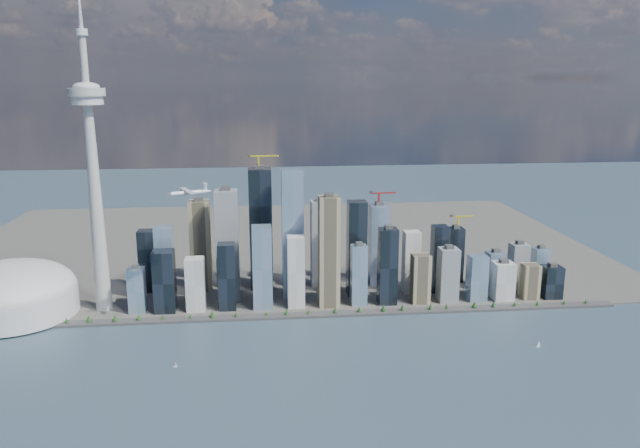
{
  "coord_description": "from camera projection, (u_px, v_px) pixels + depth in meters",
  "views": [
    {
      "loc": [
        -42.81,
        -694.78,
        375.77
      ],
      "look_at": [
        54.27,
        260.0,
        150.65
      ],
      "focal_mm": 35.0,
      "sensor_mm": 36.0,
      "label": 1
    }
  ],
  "objects": [
    {
      "name": "sailboat_west",
      "position": [
        176.0,
        365.0,
        829.98
      ],
      "size": [
        6.21,
        3.04,
        8.63
      ],
      "rotation": [
        0.0,
        0.0,
        -0.27
      ],
      "color": "white",
      "rests_on": "ground"
    },
    {
      "name": "land",
      "position": [
        277.0,
        244.0,
        1440.65
      ],
      "size": [
        1400.0,
        900.0,
        3.0
      ],
      "primitive_type": "cube",
      "color": "#4C4C47",
      "rests_on": "ground"
    },
    {
      "name": "ground",
      "position": [
        297.0,
        393.0,
        762.98
      ],
      "size": [
        4000.0,
        4000.0,
        0.0
      ],
      "primitive_type": "plane",
      "color": "#334D5A",
      "rests_on": "ground"
    },
    {
      "name": "airplane",
      "position": [
        189.0,
        192.0,
        894.83
      ],
      "size": [
        60.94,
        54.56,
        15.36
      ],
      "rotation": [
        0.0,
        0.0,
        0.36
      ],
      "color": "silver",
      "rests_on": "ground"
    },
    {
      "name": "needle_tower",
      "position": [
        93.0,
        169.0,
        979.84
      ],
      "size": [
        56.0,
        56.0,
        550.5
      ],
      "color": "#A7A7A2",
      "rests_on": "land"
    },
    {
      "name": "dome_stadium",
      "position": [
        12.0,
        293.0,
        1001.22
      ],
      "size": [
        200.0,
        200.0,
        86.0
      ],
      "color": "silver",
      "rests_on": "land"
    },
    {
      "name": "seawall",
      "position": [
        287.0,
        316.0,
        1004.67
      ],
      "size": [
        1100.0,
        22.0,
        4.0
      ],
      "primitive_type": "cube",
      "color": "#383838",
      "rests_on": "ground"
    },
    {
      "name": "shoreline_trees",
      "position": [
        287.0,
        312.0,
        1003.12
      ],
      "size": [
        960.53,
        7.2,
        8.8
      ],
      "color": "#3F2D1E",
      "rests_on": "seawall"
    },
    {
      "name": "skyscraper_cluster",
      "position": [
        319.0,
        256.0,
        1077.84
      ],
      "size": [
        736.0,
        142.0,
        244.34
      ],
      "color": "black",
      "rests_on": "land"
    },
    {
      "name": "sailboat_east",
      "position": [
        538.0,
        345.0,
        892.8
      ],
      "size": [
        7.28,
        2.47,
        10.07
      ],
      "rotation": [
        0.0,
        0.0,
        0.09
      ],
      "color": "white",
      "rests_on": "ground"
    }
  ]
}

